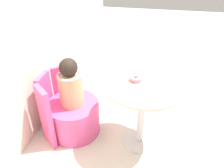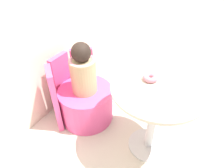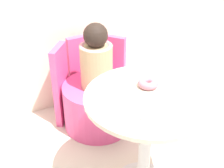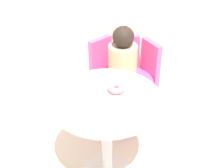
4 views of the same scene
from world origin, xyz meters
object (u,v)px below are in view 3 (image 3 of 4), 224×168
object	(u,v)px
round_table	(147,121)
donut	(148,83)
child_figure	(96,59)
tub_chair	(98,105)

from	to	relation	value
round_table	donut	size ratio (longest dim) A/B	6.10
round_table	child_figure	xyz separation A→B (m)	(0.02, 0.72, 0.07)
tub_chair	round_table	bearing A→B (deg)	-91.29
round_table	tub_chair	distance (m)	0.80
donut	child_figure	bearing A→B (deg)	93.10
tub_chair	donut	size ratio (longest dim) A/B	4.70
tub_chair	child_figure	distance (m)	0.42
tub_chair	child_figure	size ratio (longest dim) A/B	1.07
child_figure	donut	distance (m)	0.65
child_figure	donut	world-z (taller)	child_figure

